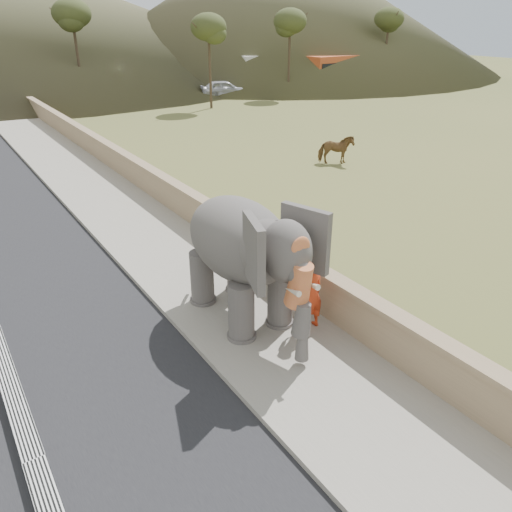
% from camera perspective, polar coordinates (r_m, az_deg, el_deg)
% --- Properties ---
extents(ground, '(160.00, 160.00, 0.00)m').
position_cam_1_polar(ground, '(10.32, 5.33, -12.91)').
color(ground, olive).
rests_on(ground, ground).
extents(walkway, '(3.00, 120.00, 0.15)m').
position_cam_1_polar(walkway, '(18.14, -14.63, 4.41)').
color(walkway, '#9E9687').
rests_on(walkway, ground).
extents(parapet, '(0.30, 120.00, 1.10)m').
position_cam_1_polar(parapet, '(18.53, -9.99, 6.87)').
color(parapet, tan).
rests_on(parapet, ground).
extents(cow, '(1.77, 1.48, 1.37)m').
position_cam_1_polar(cow, '(24.51, 9.11, 11.91)').
color(cow, brown).
rests_on(cow, ground).
extents(distant_car, '(4.54, 2.90, 1.44)m').
position_cam_1_polar(distant_car, '(45.67, -3.62, 18.56)').
color(distant_car, '#ADAEB4').
rests_on(distant_car, ground).
extents(bus_white, '(11.20, 3.63, 3.10)m').
position_cam_1_polar(bus_white, '(52.25, 3.95, 20.37)').
color(bus_white, silver).
rests_on(bus_white, ground).
extents(bus_orange, '(11.05, 2.72, 3.10)m').
position_cam_1_polar(bus_orange, '(52.47, 11.13, 20.01)').
color(bus_orange, '#C24C22').
rests_on(bus_orange, ground).
extents(hill_right, '(56.00, 56.00, 16.00)m').
position_cam_1_polar(hill_right, '(71.30, 2.13, 27.04)').
color(hill_right, brown).
rests_on(hill_right, ground).
extents(elephant_and_man, '(2.29, 4.03, 2.91)m').
position_cam_1_polar(elephant_and_man, '(11.11, -1.80, -0.05)').
color(elephant_and_man, '#615C58').
rests_on(elephant_and_man, ground).
extents(trees, '(48.56, 42.10, 8.39)m').
position_cam_1_polar(trees, '(35.50, -23.06, 19.74)').
color(trees, '#473828').
rests_on(trees, ground).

